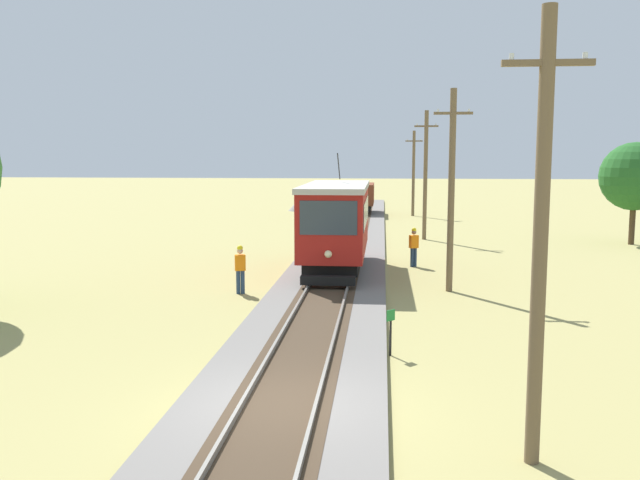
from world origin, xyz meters
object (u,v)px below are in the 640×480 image
object	(u,v)px
freight_car	(359,196)
red_tram	(336,223)
utility_pole_near_tram	(451,189)
utility_pole_foreground	(541,236)
gravel_pile	(301,204)
utility_pole_far	(413,172)
trackside_signal_marker	(391,330)
second_worker	(414,245)
track_worker	(240,267)
tree_right_near	(635,177)
utility_pole_mid	(425,174)

from	to	relation	value
freight_car	red_tram	bearing A→B (deg)	-89.99
red_tram	utility_pole_near_tram	xyz separation A→B (m)	(4.45, -3.20, 1.61)
utility_pole_foreground	gravel_pile	world-z (taller)	utility_pole_foreground
utility_pole_far	trackside_signal_marker	world-z (taller)	utility_pole_far
utility_pole_foreground	second_worker	xyz separation A→B (m)	(-1.08, 19.32, -2.77)
track_worker	red_tram	bearing A→B (deg)	-52.52
utility_pole_foreground	gravel_pile	xyz separation A→B (m)	(-9.83, 49.02, -3.13)
freight_car	tree_right_near	xyz separation A→B (m)	(15.97, -17.26, 2.27)
utility_pole_mid	utility_pole_far	distance (m)	15.59
freight_car	second_worker	xyz separation A→B (m)	(3.38, -26.02, -0.57)
utility_pole_near_tram	utility_pole_mid	world-z (taller)	utility_pole_mid
red_tram	freight_car	world-z (taller)	red_tram
red_tram	track_worker	xyz separation A→B (m)	(-3.18, -4.42, -1.21)
utility_pole_mid	second_worker	size ratio (longest dim) A/B	4.27
track_worker	tree_right_near	size ratio (longest dim) A/B	0.31
freight_car	tree_right_near	distance (m)	23.62
utility_pole_mid	gravel_pile	bearing A→B (deg)	116.40
utility_pole_far	gravel_pile	size ratio (longest dim) A/B	2.96
utility_pole_far	tree_right_near	distance (m)	20.30
tree_right_near	red_tram	bearing A→B (deg)	-145.72
track_worker	trackside_signal_marker	bearing A→B (deg)	-159.63
gravel_pile	second_worker	distance (m)	30.97
utility_pole_foreground	gravel_pile	size ratio (longest dim) A/B	3.11
red_tram	trackside_signal_marker	xyz separation A→B (m)	(2.19, -11.52, -1.53)
gravel_pile	track_worker	size ratio (longest dim) A/B	1.32
second_worker	tree_right_near	distance (m)	15.61
trackside_signal_marker	second_worker	xyz separation A→B (m)	(1.19, 13.63, 0.32)
utility_pole_far	tree_right_near	xyz separation A→B (m)	(11.52, -16.71, 0.24)
red_tram	second_worker	size ratio (longest dim) A/B	4.79
utility_pole_near_tram	second_worker	world-z (taller)	utility_pole_near_tram
utility_pole_mid	utility_pole_far	size ratio (longest dim) A/B	1.09
utility_pole_foreground	utility_pole_near_tram	distance (m)	14.00
utility_pole_mid	second_worker	world-z (taller)	utility_pole_mid
track_worker	second_worker	size ratio (longest dim) A/B	1.00
freight_car	trackside_signal_marker	bearing A→B (deg)	-86.84
utility_pole_far	trackside_signal_marker	bearing A→B (deg)	-93.31
second_worker	gravel_pile	bearing A→B (deg)	-11.04
gravel_pile	utility_pole_foreground	bearing A→B (deg)	-78.66
freight_car	second_worker	size ratio (longest dim) A/B	2.91
utility_pole_mid	trackside_signal_marker	size ratio (longest dim) A/B	6.45
utility_pole_foreground	utility_pole_near_tram	bearing A→B (deg)	90.00
red_tram	trackside_signal_marker	bearing A→B (deg)	-79.25
utility_pole_foreground	tree_right_near	bearing A→B (deg)	67.70
utility_pole_near_tram	gravel_pile	bearing A→B (deg)	105.68
utility_pole_far	freight_car	bearing A→B (deg)	173.01
utility_pole_mid	utility_pole_far	bearing A→B (deg)	90.00
track_worker	tree_right_near	world-z (taller)	tree_right_near
utility_pole_near_tram	gravel_pile	xyz separation A→B (m)	(-9.83, 35.02, -3.17)
freight_car	second_worker	world-z (taller)	freight_car
gravel_pile	track_worker	distance (m)	36.31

